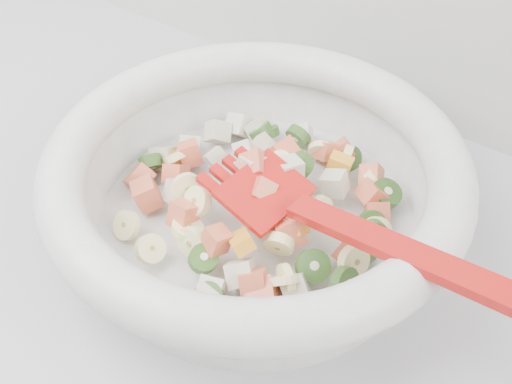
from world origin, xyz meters
The scene contains 1 object.
mixing_bowl centered at (0.05, 1.50, 0.95)m, with size 0.44×0.36×0.12m.
Camera 1 is at (0.27, 1.18, 1.32)m, focal length 45.00 mm.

